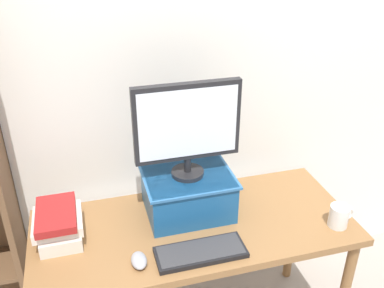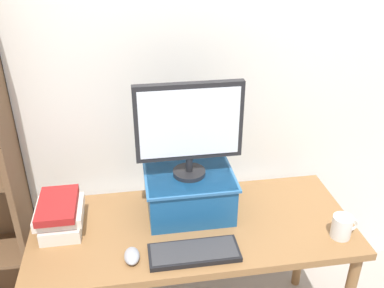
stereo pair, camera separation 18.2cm
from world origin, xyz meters
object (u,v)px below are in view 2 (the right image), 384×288
at_px(keyboard, 194,253).
at_px(computer_mouse, 132,256).
at_px(desk, 193,239).
at_px(coffee_mug, 342,227).
at_px(riser_box, 190,191).
at_px(book_stack, 60,215).
at_px(computer_monitor, 190,126).

bearing_deg(keyboard, computer_mouse, 176.74).
distance_m(desk, coffee_mug, 0.67).
distance_m(riser_box, coffee_mug, 0.70).
bearing_deg(riser_box, computer_mouse, -134.15).
relative_size(keyboard, book_stack, 1.45).
xyz_separation_m(computer_monitor, book_stack, (-0.59, -0.04, -0.38)).
height_order(computer_monitor, keyboard, computer_monitor).
relative_size(book_stack, coffee_mug, 2.17).
distance_m(riser_box, keyboard, 0.33).
height_order(desk, computer_mouse, computer_mouse).
distance_m(desk, riser_box, 0.22).
relative_size(desk, riser_box, 3.55).
bearing_deg(keyboard, riser_box, 84.44).
bearing_deg(riser_box, book_stack, -175.93).
height_order(desk, coffee_mug, coffee_mug).
xyz_separation_m(computer_mouse, book_stack, (-0.31, 0.25, 0.05)).
bearing_deg(book_stack, computer_mouse, -39.63).
distance_m(computer_monitor, computer_mouse, 0.60).
bearing_deg(desk, coffee_mug, -16.08).
height_order(riser_box, coffee_mug, riser_box).
height_order(riser_box, computer_mouse, riser_box).
bearing_deg(desk, keyboard, -98.04).
distance_m(desk, keyboard, 0.22).
bearing_deg(coffee_mug, desk, 163.92).
height_order(keyboard, computer_mouse, computer_mouse).
bearing_deg(computer_mouse, coffee_mug, 0.03).
xyz_separation_m(desk, keyboard, (-0.03, -0.20, 0.10)).
relative_size(riser_box, keyboard, 1.09).
distance_m(computer_monitor, keyboard, 0.54).
bearing_deg(computer_monitor, desk, -91.20).
bearing_deg(keyboard, book_stack, 154.53).
bearing_deg(keyboard, desk, 81.96).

